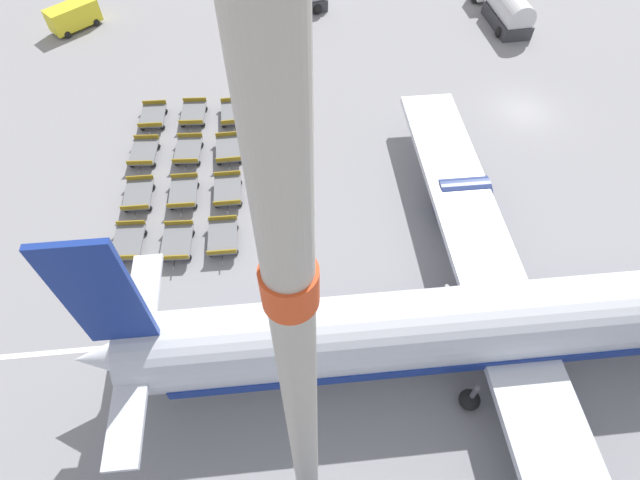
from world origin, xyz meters
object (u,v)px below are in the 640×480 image
Objects in this scene: baggage_dolly_row_mid_a_col_b at (188,151)px; service_van at (73,16)px; baggage_dolly_row_mid_a_col_d at (177,242)px; fuel_tanker_secondary at (505,6)px; baggage_dolly_row_near_col_c at (138,195)px; baggage_dolly_row_near_col_b at (144,152)px; baggage_dolly_row_mid_a_col_c at (183,193)px; baggage_dolly_row_mid_b_col_d at (223,237)px; baggage_dolly_row_near_col_d at (128,242)px; airplane at (533,320)px; baggage_dolly_row_mid_a_col_a at (193,114)px; baggage_dolly_row_mid_b_col_a at (233,113)px; baggage_dolly_row_mid_b_col_c at (228,191)px; apron_light_mast at (303,437)px; baggage_dolly_row_mid_b_col_b at (229,149)px; baggage_dolly_row_near_col_a at (153,116)px.

service_van is at bearing -150.20° from baggage_dolly_row_mid_a_col_b.
fuel_tanker_secondary is at bearing 128.28° from baggage_dolly_row_mid_a_col_d.
baggage_dolly_row_mid_a_col_b is at bearing 141.04° from baggage_dolly_row_near_col_c.
baggage_dolly_row_near_col_b is 1.01× the size of baggage_dolly_row_mid_a_col_c.
baggage_dolly_row_mid_a_col_d is 1.01× the size of baggage_dolly_row_mid_b_col_d.
baggage_dolly_row_mid_b_col_d is at bearing 90.37° from baggage_dolly_row_mid_a_col_d.
baggage_dolly_row_near_col_d and baggage_dolly_row_mid_a_col_d have the same top height.
airplane is at bearing 53.76° from baggage_dolly_row_mid_a_col_c.
baggage_dolly_row_mid_b_col_d is at bearing 32.91° from baggage_dolly_row_near_col_b.
baggage_dolly_row_mid_b_col_a is at bearing 83.20° from baggage_dolly_row_mid_a_col_a.
fuel_tanker_secondary is 31.85m from baggage_dolly_row_mid_b_col_c.
baggage_dolly_row_mid_a_col_c is (4.04, -0.20, 0.00)m from baggage_dolly_row_mid_a_col_b.
baggage_dolly_row_mid_a_col_c is 1.01× the size of baggage_dolly_row_mid_b_col_c.
baggage_dolly_row_mid_a_col_c is at bearing -163.50° from apron_light_mast.
baggage_dolly_row_near_col_d is 0.14× the size of apron_light_mast.
baggage_dolly_row_mid_b_col_a is at bearing 118.90° from baggage_dolly_row_near_col_b.
baggage_dolly_row_near_col_d is 1.00× the size of baggage_dolly_row_mid_a_col_a.
baggage_dolly_row_mid_b_col_b is (14.87, -25.51, -0.87)m from fuel_tanker_secondary.
baggage_dolly_row_mid_b_col_b is at bearing -5.90° from baggage_dolly_row_mid_b_col_a.
fuel_tanker_secondary is 2.52× the size of baggage_dolly_row_near_col_c.
airplane is 12.96× the size of baggage_dolly_row_mid_b_col_d.
baggage_dolly_row_near_col_a and baggage_dolly_row_mid_b_col_d have the same top height.
baggage_dolly_row_mid_a_col_d is 0.14× the size of apron_light_mast.
baggage_dolly_row_near_col_b is 1.01× the size of baggage_dolly_row_near_col_c.
service_van reaches higher than baggage_dolly_row_mid_a_col_d.
baggage_dolly_row_near_col_d is (7.95, -0.31, 0.00)m from baggage_dolly_row_near_col_b.
baggage_dolly_row_near_col_d is 4.87m from baggage_dolly_row_mid_a_col_c.
fuel_tanker_secondary reaches higher than baggage_dolly_row_mid_a_col_c.
baggage_dolly_row_mid_b_col_a is (0.43, 5.98, 0.00)m from baggage_dolly_row_near_col_a.
baggage_dolly_row_near_col_c is (18.47, -31.46, -0.87)m from fuel_tanker_secondary.
baggage_dolly_row_near_col_c is 4.96m from baggage_dolly_row_mid_a_col_b.
baggage_dolly_row_mid_a_col_c is (0.19, 2.92, 0.00)m from baggage_dolly_row_near_col_c.
baggage_dolly_row_mid_a_col_a is at bearing 176.58° from baggage_dolly_row_mid_a_col_d.
baggage_dolly_row_mid_a_col_b is (4.06, -0.28, 0.00)m from baggage_dolly_row_mid_a_col_a.
baggage_dolly_row_near_col_d is 1.02× the size of baggage_dolly_row_mid_b_col_b.
apron_light_mast is (20.47, 8.93, 13.67)m from baggage_dolly_row_near_col_c.
baggage_dolly_row_near_col_d is at bearing -59.97° from baggage_dolly_row_mid_b_col_c.
baggage_dolly_row_mid_a_col_b is at bearing -166.57° from apron_light_mast.
airplane is at bearing -18.64° from fuel_tanker_secondary.
apron_light_mast reaches higher than service_van.
baggage_dolly_row_mid_b_col_a is at bearing 162.63° from baggage_dolly_row_mid_a_col_d.
airplane is 22.24m from baggage_dolly_row_mid_a_col_c.
baggage_dolly_row_mid_a_col_d is at bearing 20.86° from service_van.
baggage_dolly_row_mid_a_col_d is (26.59, 10.13, -0.67)m from service_van.
airplane is 25.42m from baggage_dolly_row_mid_b_col_a.
baggage_dolly_row_mid_a_col_d is at bearing -89.63° from baggage_dolly_row_mid_b_col_d.
fuel_tanker_secondary is 2.51× the size of baggage_dolly_row_near_col_a.
baggage_dolly_row_mid_b_col_c is (4.44, 5.76, 0.00)m from baggage_dolly_row_near_col_b.
baggage_dolly_row_near_col_c is at bearing -23.21° from baggage_dolly_row_mid_a_col_a.
baggage_dolly_row_mid_a_col_a is (-21.18, -17.36, -2.35)m from airplane.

